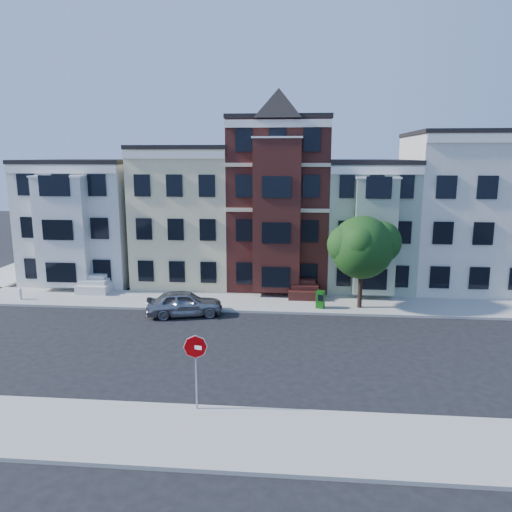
# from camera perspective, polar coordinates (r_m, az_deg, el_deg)

# --- Properties ---
(ground) EXTENTS (120.00, 120.00, 0.00)m
(ground) POSITION_cam_1_polar(r_m,az_deg,el_deg) (25.42, 1.17, -10.78)
(ground) COLOR black
(far_sidewalk) EXTENTS (60.00, 4.00, 0.15)m
(far_sidewalk) POSITION_cam_1_polar(r_m,az_deg,el_deg) (32.93, 2.17, -5.41)
(far_sidewalk) COLOR #9E9B93
(far_sidewalk) RESTS_ON ground
(near_sidewalk) EXTENTS (60.00, 4.00, 0.15)m
(near_sidewalk) POSITION_cam_1_polar(r_m,az_deg,el_deg) (18.25, -0.75, -20.05)
(near_sidewalk) COLOR #9E9B93
(near_sidewalk) RESTS_ON ground
(house_white) EXTENTS (8.00, 9.00, 9.00)m
(house_white) POSITION_cam_1_polar(r_m,az_deg,el_deg) (41.78, -18.31, 3.82)
(house_white) COLOR silver
(house_white) RESTS_ON ground
(house_yellow) EXTENTS (7.00, 9.00, 10.00)m
(house_yellow) POSITION_cam_1_polar(r_m,az_deg,el_deg) (39.22, -7.54, 4.57)
(house_yellow) COLOR beige
(house_yellow) RESTS_ON ground
(house_brown) EXTENTS (7.00, 9.00, 12.00)m
(house_brown) POSITION_cam_1_polar(r_m,az_deg,el_deg) (38.19, 2.77, 5.98)
(house_brown) COLOR #3A1511
(house_brown) RESTS_ON ground
(house_green) EXTENTS (6.00, 9.00, 9.00)m
(house_green) POSITION_cam_1_polar(r_m,az_deg,el_deg) (38.63, 12.45, 3.55)
(house_green) COLOR #92A389
(house_green) RESTS_ON ground
(house_cream) EXTENTS (8.00, 9.00, 11.00)m
(house_cream) POSITION_cam_1_polar(r_m,az_deg,el_deg) (40.00, 22.54, 4.66)
(house_cream) COLOR beige
(house_cream) RESTS_ON ground
(street_tree) EXTENTS (7.71, 7.71, 7.19)m
(street_tree) POSITION_cam_1_polar(r_m,az_deg,el_deg) (31.62, 11.98, 0.49)
(street_tree) COLOR #214B1A
(street_tree) RESTS_ON far_sidewalk
(parked_car) EXTENTS (4.92, 2.92, 1.57)m
(parked_car) POSITION_cam_1_polar(r_m,az_deg,el_deg) (30.78, -8.20, -5.35)
(parked_car) COLOR gray
(parked_car) RESTS_ON ground
(newspaper_box) EXTENTS (0.60, 0.56, 1.11)m
(newspaper_box) POSITION_cam_1_polar(r_m,az_deg,el_deg) (31.79, 7.37, -4.94)
(newspaper_box) COLOR #105410
(newspaper_box) RESTS_ON far_sidewalk
(fire_hydrant) EXTENTS (0.27, 0.27, 0.60)m
(fire_hydrant) POSITION_cam_1_polar(r_m,az_deg,el_deg) (36.97, -25.32, -4.04)
(fire_hydrant) COLOR beige
(fire_hydrant) RESTS_ON far_sidewalk
(stop_sign) EXTENTS (0.91, 0.35, 3.31)m
(stop_sign) POSITION_cam_1_polar(r_m,az_deg,el_deg) (19.25, -6.87, -12.55)
(stop_sign) COLOR #B50003
(stop_sign) RESTS_ON near_sidewalk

